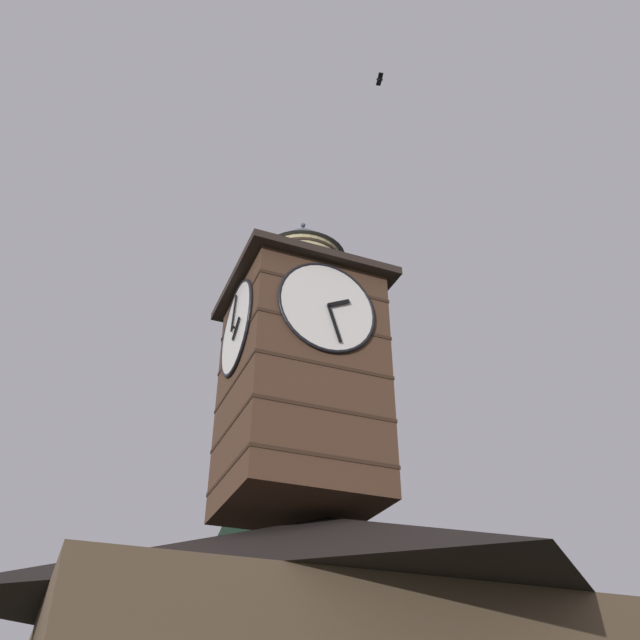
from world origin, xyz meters
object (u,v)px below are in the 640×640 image
Objects in this scene: moon at (284,569)px; flying_bird_high at (380,79)px; pine_tree_behind at (266,534)px; clock_tower at (300,367)px.

moon is 42.24m from flying_bird_high.
pine_tree_behind is 32.68m from moon.
flying_bird_high is (11.18, 40.06, 7.38)m from moon.
pine_tree_behind is at bearing -101.60° from clock_tower.
pine_tree_behind is at bearing -88.54° from flying_bird_high.
clock_tower is 0.49× the size of pine_tree_behind.
flying_bird_high is (-0.26, 10.05, 13.45)m from pine_tree_behind.
pine_tree_behind is at bearing 69.14° from moon.
pine_tree_behind reaches higher than moon.
flying_bird_high is at bearing 74.41° from moon.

